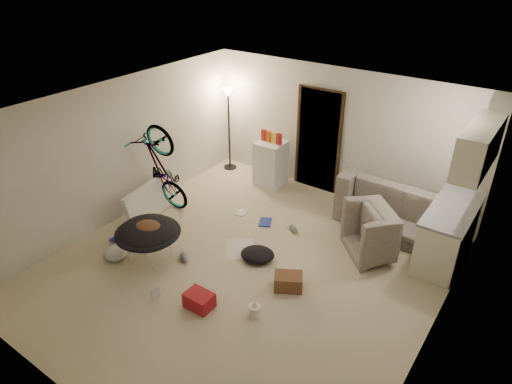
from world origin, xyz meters
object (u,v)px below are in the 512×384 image
Objects in this scene: mini_fridge at (271,163)px; sofa at (405,212)px; drink_case_b at (199,300)px; armchair at (387,236)px; tv_box at (145,204)px; saucer_chair at (149,238)px; drink_case_a at (288,282)px; floor_lamp at (229,112)px; kitchen_counter at (447,234)px; juicer at (255,310)px; bicycle at (164,186)px.

sofa is at bearing -3.17° from mini_fridge.
mini_fridge is 3.87m from drink_case_b.
armchair is 4.22m from tv_box.
saucer_chair is 2.26m from drink_case_a.
mini_fridge is (1.15, -0.10, -0.85)m from floor_lamp.
floor_lamp is 1.21× the size of kitchen_counter.
kitchen_counter is at bearing -109.38° from armchair.
kitchen_counter is at bearing 21.33° from drink_case_a.
kitchen_counter is 0.66× the size of sofa.
floor_lamp reaches higher than drink_case_a.
mini_fridge reaches higher than juicer.
saucer_chair is (0.97, -1.29, -0.04)m from bicycle.
bicycle is 1.76× the size of saucer_chair.
drink_case_b is (2.40, -3.75, -1.20)m from floor_lamp.
floor_lamp is 1.79× the size of saucer_chair.
drink_case_a is (3.20, -2.71, -1.19)m from floor_lamp.
tv_box is at bearing 179.21° from bicycle.
drink_case_a is at bearing 73.02° from sofa.
sofa is at bearing -44.20° from armchair.
mini_fridge is (1.05, 2.00, -0.01)m from bicycle.
floor_lamp is at bearing 172.34° from kitchen_counter.
floor_lamp is at bearing 1.93° from bicycle.
armchair is 4.07m from bicycle.
mini_fridge is at bearing -0.99° from sofa.
sofa is 2.64m from drink_case_a.
bicycle is 4.65× the size of drink_case_b.
kitchen_counter is 1.62× the size of mini_fridge.
sofa reaches higher than tv_box.
kitchen_counter is at bearing -9.67° from mini_fridge.
kitchen_counter is at bearing 13.13° from tv_box.
bicycle is 1.93× the size of mini_fridge.
mini_fridge is (-2.87, 0.93, 0.15)m from armchair.
kitchen_counter is 3.91× the size of drink_case_b.
juicer is at bearing -1.54° from saucer_chair.
saucer_chair is 2.08m from juicer.
kitchen_counter reaches higher than armchair.
sofa is 9.52× the size of juicer.
kitchen_counter is at bearing 36.14° from saucer_chair.
tv_box is at bearing 140.41° from saucer_chair.
sofa is 1.28× the size of bicycle.
bicycle is 7.46× the size of juicer.
mini_fridge is 2.28× the size of drink_case_a.
floor_lamp is 4.95m from kitchen_counter.
floor_lamp reaches higher than bicycle.
armchair is 2.59m from juicer.
drink_case_a is at bearing -40.22° from floor_lamp.
drink_case_b is (-0.80, -1.04, -0.00)m from drink_case_a.
drink_case_b is 1.60× the size of juicer.
mini_fridge reaches higher than tv_box.
tv_box is at bearing 164.16° from juicer.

